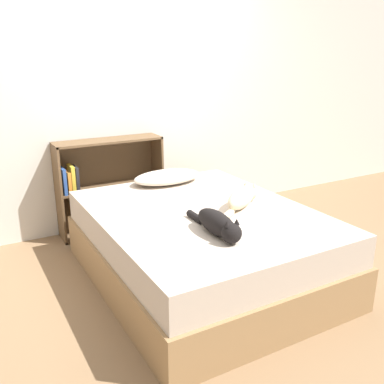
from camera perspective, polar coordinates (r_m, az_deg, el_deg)
ground_plane at (r=3.27m, az=1.23°, el=-11.23°), size 8.00×8.00×0.00m
wall_back at (r=4.10m, az=-8.60°, el=12.89°), size 8.00×0.06×2.50m
bed at (r=3.16m, az=1.27°, el=-7.08°), size 1.48×1.88×0.53m
pillow at (r=3.70m, az=-3.33°, el=2.02°), size 0.60×0.34×0.11m
cat_light at (r=3.13m, az=6.72°, el=-0.71°), size 0.52×0.38×0.15m
cat_dark at (r=2.62m, az=3.55°, el=-4.33°), size 0.13×0.58×0.15m
bookshelf at (r=4.03m, az=-11.42°, el=1.01°), size 0.97×0.26×0.87m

